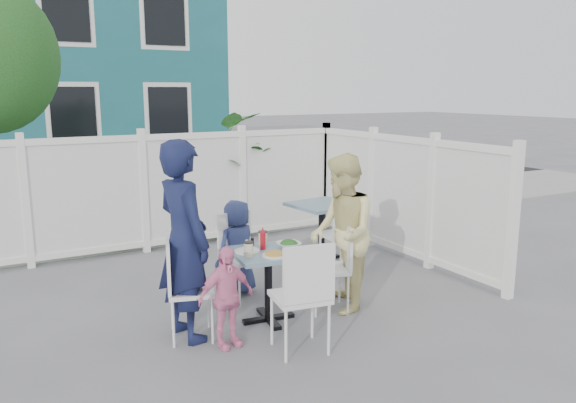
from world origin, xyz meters
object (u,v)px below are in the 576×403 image
man (184,241)px  boy (237,247)px  chair_near (304,290)px  woman (342,233)px  chair_back (240,249)px  toddler (226,297)px  chair_right (336,261)px  main_table (268,267)px  spare_table (322,217)px  chair_left (182,282)px

man → boy: (0.85, 0.79, -0.37)m
chair_near → woman: bearing=47.9°
chair_back → man: 1.14m
chair_back → woman: size_ratio=0.58×
woman → toddler: size_ratio=1.77×
chair_right → man: (-1.52, 0.11, 0.38)m
chair_right → woman: woman is taller
main_table → toddler: toddler is taller
main_table → chair_near: (-0.06, -0.76, 0.03)m
chair_right → woman: 0.28m
chair_near → main_table: bearing=94.0°
chair_right → toddler: toddler is taller
chair_right → woman: bearing=-74.9°
chair_right → boy: size_ratio=0.85×
main_table → man: size_ratio=0.41×
toddler → chair_right: bearing=3.7°
spare_table → woman: bearing=-115.2°
main_table → chair_left: chair_left is taller
main_table → woman: (0.78, -0.08, 0.25)m
woman → chair_near: bearing=-27.1°
woman → boy: bearing=-117.2°
toddler → chair_left: bearing=121.9°
chair_back → toddler: 1.21m
main_table → chair_right: (0.72, -0.07, -0.02)m
main_table → man: 0.88m
chair_near → boy: size_ratio=0.94×
chair_left → woman: 1.65m
main_table → chair_back: bearing=87.4°
chair_left → man: size_ratio=0.51×
woman → chair_left: bearing=-69.7°
chair_right → chair_near: size_ratio=0.90×
boy → chair_near: bearing=71.4°
boy → man: bearing=28.2°
chair_near → toddler: size_ratio=1.09×
chair_right → woman: (0.06, -0.01, 0.28)m
man → boy: bearing=-57.6°
spare_table → woman: (-0.68, -1.45, 0.20)m
chair_back → boy: (0.01, 0.10, -0.01)m
man → woman: (1.58, -0.11, -0.10)m
spare_table → chair_right: bearing=-117.2°
man → chair_back: bearing=-61.1°
chair_right → chair_back: chair_back is taller
man → spare_table: bearing=-70.0°
chair_left → boy: boy is taller
chair_right → man: man is taller
spare_table → man: man is taller
chair_near → man: 1.14m
chair_left → chair_near: size_ratio=0.93×
chair_back → chair_near: size_ratio=0.93×
chair_right → chair_near: 1.05m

